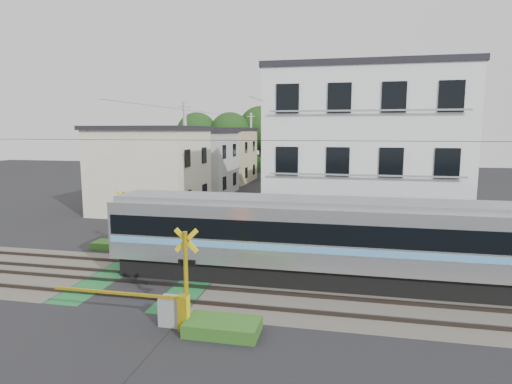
% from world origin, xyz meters
% --- Properties ---
extents(ground, '(120.00, 120.00, 0.00)m').
position_xyz_m(ground, '(0.00, 0.00, 0.00)').
color(ground, black).
extents(track_bed, '(120.00, 120.00, 0.14)m').
position_xyz_m(track_bed, '(0.00, 0.00, 0.04)').
color(track_bed, '#47423A').
rests_on(track_bed, ground).
extents(crossing_signal_near, '(4.74, 0.65, 3.09)m').
position_xyz_m(crossing_signal_near, '(2.59, -3.65, 0.71)').
color(crossing_signal_near, yellow).
rests_on(crossing_signal_near, ground).
extents(crossing_signal_far, '(4.74, 0.65, 3.09)m').
position_xyz_m(crossing_signal_far, '(-2.59, 3.65, 0.71)').
color(crossing_signal_far, yellow).
rests_on(crossing_signal_far, ground).
extents(apartment_block, '(10.20, 8.36, 9.30)m').
position_xyz_m(apartment_block, '(8.50, 9.49, 4.66)').
color(apartment_block, white).
rests_on(apartment_block, ground).
extents(houses_row, '(22.07, 31.35, 6.80)m').
position_xyz_m(houses_row, '(0.25, 25.92, 3.24)').
color(houses_row, beige).
rests_on(houses_row, ground).
extents(tree_hill, '(40.00, 12.68, 11.20)m').
position_xyz_m(tree_hill, '(0.66, 48.50, 5.02)').
color(tree_hill, '#193913').
rests_on(tree_hill, ground).
extents(catenary, '(60.00, 5.04, 7.00)m').
position_xyz_m(catenary, '(6.00, 0.03, 3.70)').
color(catenary, '#2D2D33').
rests_on(catenary, ground).
extents(utility_poles, '(7.90, 42.00, 8.00)m').
position_xyz_m(utility_poles, '(-1.05, 23.01, 4.08)').
color(utility_poles, '#A5A5A0').
rests_on(utility_poles, ground).
extents(pedestrian, '(0.75, 0.57, 1.83)m').
position_xyz_m(pedestrian, '(1.78, 35.90, 0.92)').
color(pedestrian, black).
rests_on(pedestrian, ground).
extents(weed_patches, '(10.25, 8.80, 0.40)m').
position_xyz_m(weed_patches, '(1.76, -0.09, 0.18)').
color(weed_patches, '#2D5E1E').
rests_on(weed_patches, ground).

